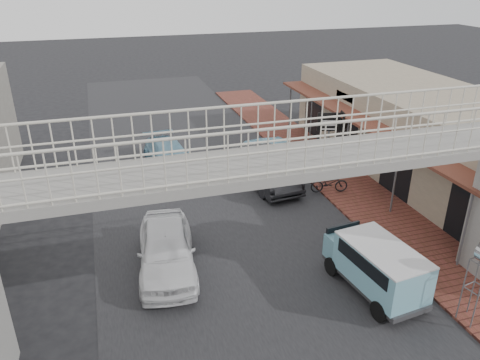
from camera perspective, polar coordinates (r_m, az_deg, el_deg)
ground at (r=17.03m, az=-0.10°, el=-8.95°), size 120.00×120.00×0.00m
road_strip at (r=17.03m, az=-0.10°, el=-8.93°), size 10.00×60.00×0.01m
sidewalk at (r=21.81m, az=14.08°, el=-1.64°), size 3.00×40.00×0.10m
shophouse_row at (r=24.34m, az=22.50°, el=4.95°), size 7.20×18.00×4.00m
footbridge at (r=12.15m, az=5.44°, el=-6.34°), size 16.40×2.40×6.34m
white_hatchback at (r=16.00m, az=-8.96°, el=-8.34°), size 2.40×4.81×1.58m
dark_sedan at (r=21.98m, az=3.02°, el=1.48°), size 2.20×5.02×1.60m
angkot_curb at (r=24.24m, az=4.27°, el=3.39°), size 2.56×5.05×1.37m
angkot_far at (r=23.84m, az=-8.61°, el=2.83°), size 2.39×4.94×1.39m
angkot_van at (r=15.24m, az=16.37°, el=-9.61°), size 1.97×3.67×1.72m
motorcycle_near at (r=21.41m, az=10.82°, el=-0.36°), size 1.77×0.93×0.89m
motorcycle_far at (r=25.53m, az=10.00°, el=4.03°), size 1.74×0.51×1.04m
arrow_sign at (r=23.21m, az=12.73°, el=6.85°), size 1.86×1.23×3.08m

